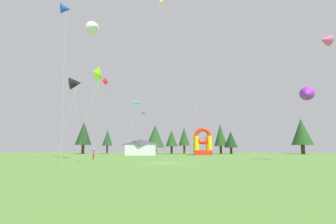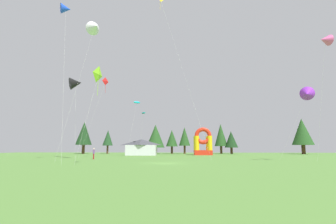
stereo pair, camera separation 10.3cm
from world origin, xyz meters
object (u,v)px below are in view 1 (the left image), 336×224
Objects in this scene: kite_black_delta at (76,83)px; person_left_edge at (94,153)px; kite_lime_diamond at (99,76)px; kite_pink_delta at (325,40)px; kite_white_delta at (95,27)px; festival_tent at (141,147)px; kite_cyan_parafoil at (137,102)px; kite_teal_parafoil at (143,113)px; kite_yellow_diamond at (160,1)px; kite_blue_delta at (66,9)px; inflatable_orange_dome at (203,145)px; kite_red_diamond at (106,82)px; kite_purple_delta at (307,94)px.

person_left_edge is at bearing -33.76° from kite_black_delta.
kite_pink_delta reaches higher than kite_lime_diamond.
festival_tent is (3.14, 25.49, -17.89)m from kite_white_delta.
kite_lime_diamond is 17.16m from person_left_edge.
kite_cyan_parafoil is at bearing 140.97° from kite_pink_delta.
kite_black_delta is 8.44× the size of person_left_edge.
kite_lime_diamond is 28.94m from kite_pink_delta.
kite_teal_parafoil is (0.56, 29.15, -0.23)m from kite_lime_diamond.
kite_black_delta is 14.35m from person_left_edge.
kite_lime_diamond is at bearing -115.14° from kite_yellow_diamond.
kite_blue_delta is 42.41m from inflatable_orange_dome.
kite_black_delta is at bearing -142.76° from inflatable_orange_dome.
person_left_edge is at bearing 69.62° from kite_blue_delta.
kite_red_diamond reaches higher than inflatable_orange_dome.
kite_lime_diamond is 27.98m from kite_cyan_parafoil.
kite_purple_delta is 34.48m from kite_red_diamond.
kite_black_delta is at bearing 163.67° from kite_yellow_diamond.
kite_pink_delta is (0.52, -4.53, 6.11)m from kite_purple_delta.
kite_yellow_diamond is 2.59× the size of kite_purple_delta.
kite_yellow_diamond is at bearing -66.79° from kite_cyan_parafoil.
kite_blue_delta is 16.08m from kite_lime_diamond.
kite_teal_parafoil is 1.47× the size of inflatable_orange_dome.
kite_yellow_diamond reaches higher than kite_black_delta.
kite_lime_diamond is at bearing -58.62° from kite_black_delta.
kite_lime_diamond is at bearing -88.41° from kite_cyan_parafoil.
kite_lime_diamond is 5.96× the size of person_left_edge.
kite_yellow_diamond is (6.62, -15.44, 15.02)m from kite_cyan_parafoil.
kite_black_delta is at bearing 9.87° from person_left_edge.
kite_yellow_diamond is 28.04m from kite_purple_delta.
kite_cyan_parafoil is 0.45× the size of kite_yellow_diamond.
kite_white_delta is (1.67, -11.45, 5.34)m from kite_red_diamond.
kite_purple_delta is at bearing 18.32° from kite_lime_diamond.
kite_red_diamond is at bearing 15.96° from kite_black_delta.
kite_yellow_diamond is 26.14m from kite_pink_delta.
inflatable_orange_dome is (18.33, 29.16, -17.23)m from kite_white_delta.
festival_tent is at bearing -60.33° from person_left_edge.
kite_lime_diamond is 0.38× the size of kite_yellow_diamond.
kite_black_delta is 2.21× the size of inflatable_orange_dome.
kite_purple_delta is at bearing 3.28° from kite_white_delta.
kite_cyan_parafoil is 0.83× the size of kite_red_diamond.
kite_white_delta is at bearing -97.75° from kite_cyan_parafoil.
kite_cyan_parafoil is 6.98× the size of person_left_edge.
kite_teal_parafoil is 0.36× the size of kite_yellow_diamond.
festival_tent is at bearing 71.09° from kite_red_diamond.
kite_lime_diamond is at bearing -170.74° from kite_pink_delta.
kite_red_diamond is at bearing 78.03° from kite_blue_delta.
kite_yellow_diamond is 28.32m from person_left_edge.
kite_black_delta is 1.41× the size of kite_purple_delta.
kite_purple_delta is at bearing -16.45° from kite_red_diamond.
kite_blue_delta is 12.90× the size of person_left_edge.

